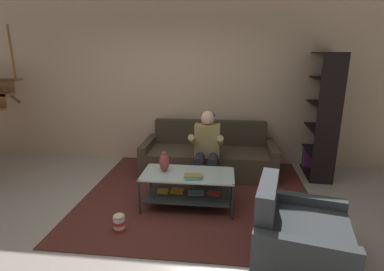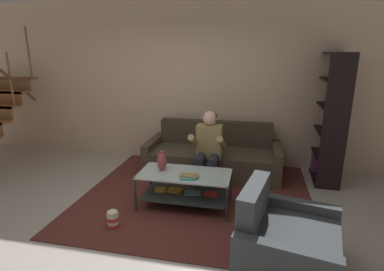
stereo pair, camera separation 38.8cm
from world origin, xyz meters
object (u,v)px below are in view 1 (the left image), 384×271
book_stack (193,176)px  armchair (298,238)px  coffee_table (188,185)px  couch (209,157)px  bookshelf (322,122)px  vase (164,162)px  popcorn_tub (119,222)px  person_seated_center (207,146)px

book_stack → armchair: armchair is taller
coffee_table → couch: bearing=80.8°
armchair → book_stack: bearing=143.0°
book_stack → bookshelf: (1.96, 1.60, 0.37)m
coffee_table → vase: size_ratio=4.52×
bookshelf → popcorn_tub: bookshelf is taller
coffee_table → person_seated_center: bearing=74.2°
bookshelf → coffee_table: bearing=-144.3°
couch → vase: 1.32m
couch → vase: (-0.52, -1.17, 0.32)m
bookshelf → person_seated_center: bearing=-157.2°
couch → armchair: size_ratio=1.99×
couch → popcorn_tub: size_ratio=10.15×
couch → coffee_table: bearing=-99.2°
book_stack → popcorn_tub: size_ratio=1.10×
coffee_table → popcorn_tub: (-0.71, -0.66, -0.20)m
couch → book_stack: (-0.11, -1.35, 0.21)m
coffee_table → armchair: (1.19, -0.97, -0.04)m
book_stack → armchair: (1.11, -0.83, -0.22)m
couch → book_stack: bearing=-94.7°
person_seated_center → bookshelf: 2.02m
person_seated_center → coffee_table: bearing=-105.8°
bookshelf → armchair: bearing=-109.3°
vase → popcorn_tub: (-0.39, -0.70, -0.49)m
armchair → coffee_table: bearing=140.9°
coffee_table → armchair: armchair is taller
vase → armchair: armchair is taller
book_stack → armchair: 1.40m
person_seated_center → vase: person_seated_center is taller
coffee_table → vase: bearing=172.6°
bookshelf → armchair: bookshelf is taller
couch → vase: couch is taller
vase → couch: bearing=66.3°
book_stack → bookshelf: bearing=39.3°
couch → bookshelf: bookshelf is taller
person_seated_center → vase: (-0.52, -0.65, -0.03)m
vase → bookshelf: 2.78m
couch → vase: bearing=-113.7°
person_seated_center → bookshelf: (1.85, 0.78, 0.24)m
vase → armchair: size_ratio=0.24×
person_seated_center → bookshelf: size_ratio=0.58×
person_seated_center → book_stack: bearing=-97.7°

